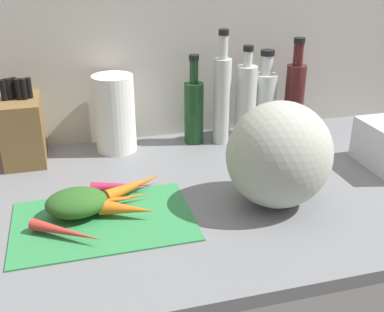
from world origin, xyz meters
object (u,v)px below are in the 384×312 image
Objects in this scene: bottle_4 at (294,97)px; winter_squash at (279,155)px; carrot_6 at (103,201)px; carrot_1 at (128,209)px; cutting_board at (104,220)px; carrot_0 at (135,185)px; bottle_1 at (222,97)px; paper_towel_roll at (115,114)px; bottle_0 at (194,110)px; carrot_3 at (114,200)px; carrot_5 at (121,186)px; knife_block at (23,129)px; bottle_3 at (264,101)px; carrot_4 at (96,198)px; carrot_2 at (66,232)px; bottle_2 at (246,102)px.

winter_squash is at bearing -120.73° from bottle_4.
carrot_1 is at bearing -50.36° from carrot_6.
carrot_0 reaches higher than cutting_board.
bottle_1 is (30.38, 25.97, 11.64)cm from carrot_0.
paper_towel_roll reaches higher than cutting_board.
bottle_0 reaches higher than winter_squash.
winter_squash is 38.71cm from bottle_1.
carrot_3 is 5.92cm from carrot_5.
cutting_board is 2.58× the size of carrot_6.
bottle_3 is at bearing 0.23° from knife_block.
carrot_5 reaches higher than carrot_4.
carrot_5 is (6.22, 3.52, 0.37)cm from carrot_4.
carrot_1 is 51.31cm from bottle_1.
bottle_0 is (-8.55, 40.67, -1.91)cm from winter_squash.
carrot_4 is 0.53× the size of winter_squash.
bottle_4 reaches higher than carrot_5.
carrot_5 is (5.33, 11.02, 1.89)cm from cutting_board.
carrot_2 is 1.10× the size of carrot_6.
knife_block is 56.85cm from bottle_1.
bottle_1 reaches higher than carrot_1.
bottle_2 reaches higher than carrot_2.
cutting_board is 73.55cm from bottle_4.
winter_squash is at bearing -21.02° from carrot_5.
knife_block is at bearing 178.64° from bottle_4.
bottle_0 is at bearing 165.99° from bottle_1.
cutting_board is 1.67× the size of knife_block.
bottle_4 reaches higher than paper_towel_roll.
carrot_0 is 1.17× the size of carrot_5.
bottle_1 reaches higher than carrot_2.
carrot_3 is 54.28cm from bottle_2.
bottle_0 is at bearing 49.64° from carrot_3.
carrot_1 is 6.42cm from carrot_3.
carrot_1 is 11.41cm from carrot_5.
carrot_0 is 10.09cm from carrot_4.
carrot_6 is 0.52× the size of bottle_2.
cutting_board is at bearing -149.69° from bottle_4.
carrot_2 is at bearing -149.40° from bottle_4.
bottle_1 is at bearing -179.72° from bottle_4.
paper_towel_roll is 54.99cm from bottle_4.
bottle_4 is at bearing 30.60° from carrot_2.
carrot_2 is 63.95cm from bottle_1.
carrot_3 is at bearing -58.03° from knife_block.
knife_block is at bearing -179.23° from paper_towel_roll.
carrot_0 is at bearing 43.24° from carrot_2.
carrot_5 is at bearing 171.94° from carrot_0.
cutting_board is 1.15× the size of bottle_1.
knife_block is (-26.23, 27.98, 6.81)cm from carrot_0.
carrot_2 is 1.28× the size of carrot_4.
bottle_3 reaches higher than carrot_2.
carrot_6 is 41.02cm from winter_squash.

